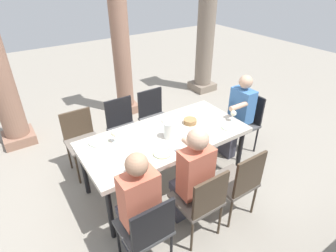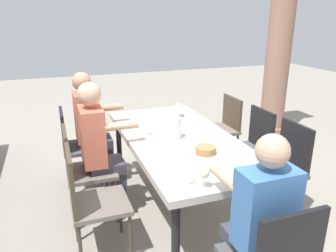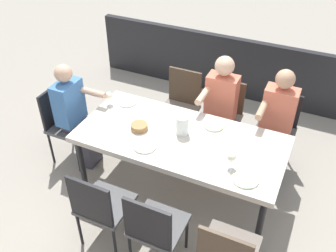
{
  "view_description": "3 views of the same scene",
  "coord_description": "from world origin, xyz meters",
  "px_view_note": "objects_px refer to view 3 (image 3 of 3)",
  "views": [
    {
      "loc": [
        -1.53,
        -2.36,
        2.6
      ],
      "look_at": [
        0.07,
        0.05,
        0.85
      ],
      "focal_mm": 29.23,
      "sensor_mm": 36.0,
      "label": 1
    },
    {
      "loc": [
        2.67,
        -1.08,
        1.86
      ],
      "look_at": [
        -0.06,
        -0.1,
        0.87
      ],
      "focal_mm": 35.07,
      "sensor_mm": 36.0,
      "label": 2
    },
    {
      "loc": [
        -1.12,
        2.7,
        3.1
      ],
      "look_at": [
        0.11,
        0.05,
        0.9
      ],
      "focal_mm": 40.62,
      "sensor_mm": 36.0,
      "label": 3
    }
  ],
  "objects_px": {
    "chair_mid_north": "(154,227)",
    "chair_head_east": "(64,120)",
    "plate_2": "(145,146)",
    "diner_woman_green": "(275,123)",
    "chair_east_south": "(181,103)",
    "plate_1": "(214,126)",
    "water_pitcher": "(182,126)",
    "diner_guest_third": "(219,108)",
    "plate_3": "(127,102)",
    "plate_0": "(245,179)",
    "dining_table": "(180,142)",
    "chair_west_south": "(276,126)",
    "chair_east_north": "(100,205)",
    "wine_glass_3": "(109,96)",
    "chair_mid_south": "(223,113)",
    "wine_glass_0": "(231,157)",
    "bread_basket": "(139,127)"
  },
  "relations": [
    {
      "from": "dining_table",
      "to": "chair_east_north",
      "type": "height_order",
      "value": "chair_east_north"
    },
    {
      "from": "diner_guest_third",
      "to": "plate_0",
      "type": "distance_m",
      "value": 1.19
    },
    {
      "from": "chair_west_south",
      "to": "water_pitcher",
      "type": "relative_size",
      "value": 4.56
    },
    {
      "from": "chair_east_north",
      "to": "plate_3",
      "type": "height_order",
      "value": "chair_east_north"
    },
    {
      "from": "diner_woman_green",
      "to": "plate_3",
      "type": "xyz_separation_m",
      "value": [
        1.56,
        0.42,
        0.08
      ]
    },
    {
      "from": "chair_mid_north",
      "to": "chair_head_east",
      "type": "height_order",
      "value": "chair_head_east"
    },
    {
      "from": "plate_0",
      "to": "wine_glass_0",
      "type": "bearing_deg",
      "value": -30.86
    },
    {
      "from": "diner_woman_green",
      "to": "plate_2",
      "type": "relative_size",
      "value": 5.84
    },
    {
      "from": "chair_head_east",
      "to": "diner_woman_green",
      "type": "height_order",
      "value": "diner_woman_green"
    },
    {
      "from": "chair_east_north",
      "to": "chair_east_south",
      "type": "distance_m",
      "value": 1.81
    },
    {
      "from": "chair_mid_north",
      "to": "wine_glass_0",
      "type": "distance_m",
      "value": 0.89
    },
    {
      "from": "wine_glass_0",
      "to": "water_pitcher",
      "type": "distance_m",
      "value": 0.64
    },
    {
      "from": "plate_3",
      "to": "water_pitcher",
      "type": "bearing_deg",
      "value": 162.44
    },
    {
      "from": "diner_guest_third",
      "to": "plate_0",
      "type": "bearing_deg",
      "value": 119.6
    },
    {
      "from": "chair_east_south",
      "to": "wine_glass_3",
      "type": "distance_m",
      "value": 0.96
    },
    {
      "from": "chair_east_south",
      "to": "plate_3",
      "type": "distance_m",
      "value": 0.76
    },
    {
      "from": "dining_table",
      "to": "bread_basket",
      "type": "xyz_separation_m",
      "value": [
        0.43,
        0.06,
        0.09
      ]
    },
    {
      "from": "chair_east_south",
      "to": "wine_glass_0",
      "type": "relative_size",
      "value": 5.66
    },
    {
      "from": "bread_basket",
      "to": "plate_0",
      "type": "bearing_deg",
      "value": 167.89
    },
    {
      "from": "dining_table",
      "to": "chair_west_south",
      "type": "height_order",
      "value": "chair_west_south"
    },
    {
      "from": "plate_0",
      "to": "plate_3",
      "type": "xyz_separation_m",
      "value": [
        1.52,
        -0.61,
        0.0
      ]
    },
    {
      "from": "chair_west_south",
      "to": "plate_3",
      "type": "height_order",
      "value": "chair_west_south"
    },
    {
      "from": "chair_mid_south",
      "to": "plate_0",
      "type": "bearing_deg",
      "value": 115.75
    },
    {
      "from": "plate_1",
      "to": "bread_basket",
      "type": "bearing_deg",
      "value": 28.3
    },
    {
      "from": "chair_mid_north",
      "to": "plate_2",
      "type": "xyz_separation_m",
      "value": [
        0.4,
        -0.62,
        0.26
      ]
    },
    {
      "from": "wine_glass_0",
      "to": "bread_basket",
      "type": "xyz_separation_m",
      "value": [
        1.0,
        -0.15,
        -0.09
      ]
    },
    {
      "from": "chair_east_north",
      "to": "wine_glass_3",
      "type": "distance_m",
      "value": 1.29
    },
    {
      "from": "plate_2",
      "to": "chair_east_south",
      "type": "bearing_deg",
      "value": -83.53
    },
    {
      "from": "water_pitcher",
      "to": "diner_guest_third",
      "type": "bearing_deg",
      "value": -103.93
    },
    {
      "from": "plate_0",
      "to": "plate_3",
      "type": "height_order",
      "value": "same"
    },
    {
      "from": "chair_east_north",
      "to": "plate_2",
      "type": "bearing_deg",
      "value": -102.28
    },
    {
      "from": "chair_east_south",
      "to": "plate_2",
      "type": "distance_m",
      "value": 1.22
    },
    {
      "from": "plate_1",
      "to": "plate_3",
      "type": "distance_m",
      "value": 1.02
    },
    {
      "from": "chair_head_east",
      "to": "plate_2",
      "type": "xyz_separation_m",
      "value": [
        -1.2,
        0.28,
        0.25
      ]
    },
    {
      "from": "diner_guest_third",
      "to": "plate_2",
      "type": "height_order",
      "value": "diner_guest_third"
    },
    {
      "from": "wine_glass_0",
      "to": "plate_3",
      "type": "bearing_deg",
      "value": -20.85
    },
    {
      "from": "chair_east_north",
      "to": "plate_0",
      "type": "relative_size",
      "value": 3.87
    },
    {
      "from": "chair_mid_north",
      "to": "plate_1",
      "type": "height_order",
      "value": "chair_mid_north"
    },
    {
      "from": "chair_east_south",
      "to": "plate_0",
      "type": "bearing_deg",
      "value": 132.71
    },
    {
      "from": "wine_glass_3",
      "to": "diner_woman_green",
      "type": "bearing_deg",
      "value": -163.28
    },
    {
      "from": "wine_glass_0",
      "to": "plate_3",
      "type": "distance_m",
      "value": 1.45
    },
    {
      "from": "chair_east_south",
      "to": "water_pitcher",
      "type": "height_order",
      "value": "water_pitcher"
    },
    {
      "from": "chair_west_south",
      "to": "chair_mid_south",
      "type": "height_order",
      "value": "chair_west_south"
    },
    {
      "from": "chair_mid_south",
      "to": "chair_east_north",
      "type": "relative_size",
      "value": 1.0
    },
    {
      "from": "chair_east_south",
      "to": "diner_woman_green",
      "type": "height_order",
      "value": "diner_woman_green"
    },
    {
      "from": "chair_east_north",
      "to": "plate_2",
      "type": "distance_m",
      "value": 0.68
    },
    {
      "from": "dining_table",
      "to": "chair_west_south",
      "type": "bearing_deg",
      "value": -131.21
    },
    {
      "from": "chair_mid_south",
      "to": "plate_0",
      "type": "distance_m",
      "value": 1.37
    },
    {
      "from": "chair_mid_north",
      "to": "chair_head_east",
      "type": "xyz_separation_m",
      "value": [
        1.61,
        -0.9,
        0.02
      ]
    },
    {
      "from": "chair_east_south",
      "to": "diner_woman_green",
      "type": "distance_m",
      "value": 1.19
    }
  ]
}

